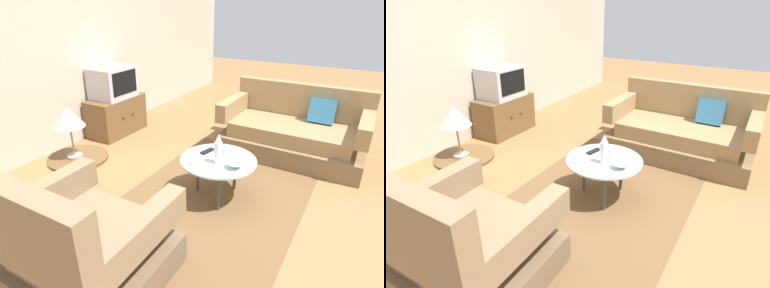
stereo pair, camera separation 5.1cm
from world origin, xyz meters
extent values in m
plane|color=olive|center=(0.00, 0.00, 0.00)|extent=(16.00, 16.00, 0.00)
cube|color=#BCB29E|center=(0.00, 2.53, 1.35)|extent=(9.00, 0.12, 2.70)
cube|color=brown|center=(0.04, 0.16, 0.00)|extent=(2.51, 1.66, 0.00)
cube|color=brown|center=(-1.33, 0.46, 0.12)|extent=(0.95, 1.00, 0.24)
cube|color=#846B4C|center=(-1.33, 0.46, 0.33)|extent=(0.80, 0.72, 0.18)
cube|color=#846B4C|center=(-1.73, 0.45, 0.69)|extent=(0.16, 0.99, 0.54)
cube|color=#846B4C|center=(-1.32, 0.03, 0.53)|extent=(0.93, 0.16, 0.22)
cube|color=#846B4C|center=(-1.34, 0.88, 0.53)|extent=(0.93, 0.16, 0.22)
cube|color=brown|center=(1.36, -0.23, 0.12)|extent=(0.91, 1.72, 0.24)
cube|color=#93754C|center=(1.36, -0.23, 0.33)|extent=(0.77, 1.44, 0.18)
cube|color=#93754C|center=(1.74, -0.23, 0.63)|extent=(0.15, 1.72, 0.43)
cube|color=#93754C|center=(1.37, 0.56, 0.54)|extent=(0.90, 0.15, 0.23)
cube|color=#93754C|center=(1.36, -1.02, 0.54)|extent=(0.90, 0.15, 0.23)
cube|color=teal|center=(1.60, -0.51, 0.57)|extent=(0.19, 0.30, 0.32)
cylinder|color=#B2C6C1|center=(0.04, 0.16, 0.41)|extent=(0.74, 0.74, 0.02)
cylinder|color=#4C4742|center=(0.04, 0.39, 0.20)|extent=(0.04, 0.04, 0.40)
cylinder|color=#4C4742|center=(-0.17, 0.05, 0.20)|extent=(0.04, 0.04, 0.40)
cylinder|color=#4C4742|center=(0.24, 0.06, 0.20)|extent=(0.04, 0.04, 0.40)
cylinder|color=brown|center=(-0.79, 1.14, 0.54)|extent=(0.52, 0.52, 0.02)
cylinder|color=#47311C|center=(-0.79, 1.14, 0.26)|extent=(0.05, 0.05, 0.53)
cylinder|color=#47311C|center=(-0.79, 1.14, 0.01)|extent=(0.29, 0.29, 0.02)
cube|color=brown|center=(0.83, 2.21, 0.27)|extent=(0.85, 0.45, 0.54)
sphere|color=black|center=(0.72, 1.97, 0.30)|extent=(0.02, 0.02, 0.02)
sphere|color=black|center=(0.93, 1.97, 0.30)|extent=(0.02, 0.02, 0.02)
cube|color=#B7B7BC|center=(0.83, 2.22, 0.76)|extent=(0.58, 0.45, 0.43)
cube|color=black|center=(0.83, 1.99, 0.79)|extent=(0.47, 0.01, 0.31)
cylinder|color=#9E937A|center=(-0.81, 1.15, 0.56)|extent=(0.13, 0.13, 0.02)
cylinder|color=#9E937A|center=(-0.81, 1.15, 0.71)|extent=(0.02, 0.02, 0.27)
cone|color=beige|center=(-0.81, 1.15, 0.93)|extent=(0.26, 0.26, 0.17)
cylinder|color=white|center=(-0.03, 0.13, 0.52)|extent=(0.08, 0.08, 0.21)
cone|color=white|center=(-0.03, 0.13, 0.67)|extent=(0.07, 0.07, 0.09)
cylinder|color=white|center=(0.11, 0.12, 0.47)|extent=(0.08, 0.08, 0.10)
torus|color=white|center=(0.17, 0.12, 0.47)|extent=(0.07, 0.01, 0.07)
cone|color=silver|center=(-0.05, -0.05, 0.44)|extent=(0.15, 0.15, 0.05)
cube|color=black|center=(0.13, 0.32, 0.43)|extent=(0.17, 0.09, 0.02)
cube|color=#B2B2B7|center=(-0.12, 0.36, 0.43)|extent=(0.15, 0.08, 0.02)
camera|label=1|loc=(-2.42, -0.98, 1.79)|focal=29.36mm
camera|label=2|loc=(-2.39, -1.03, 1.79)|focal=29.36mm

